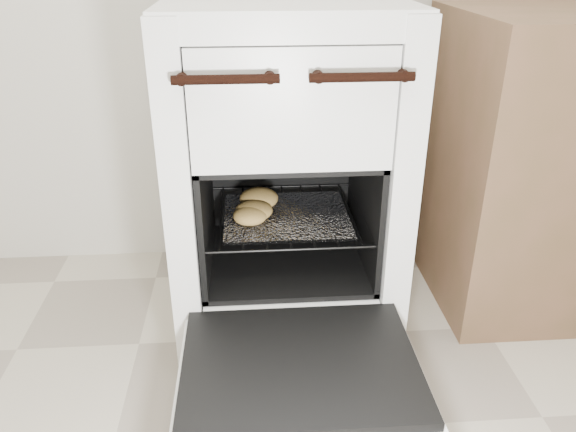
# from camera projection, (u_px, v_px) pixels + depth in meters

# --- Properties ---
(stove) EXTENTS (0.58, 0.65, 0.89)m
(stove) POSITION_uv_depth(u_px,v_px,m) (284.00, 178.00, 1.54)
(stove) COLOR white
(stove) RESTS_ON ground
(oven_door) EXTENTS (0.52, 0.41, 0.04)m
(oven_door) POSITION_uv_depth(u_px,v_px,m) (300.00, 368.00, 1.20)
(oven_door) COLOR black
(oven_door) RESTS_ON stove
(oven_rack) EXTENTS (0.42, 0.41, 0.01)m
(oven_rack) POSITION_uv_depth(u_px,v_px,m) (286.00, 215.00, 1.51)
(oven_rack) COLOR black
(oven_rack) RESTS_ON stove
(foil_sheet) EXTENTS (0.33, 0.29, 0.01)m
(foil_sheet) POSITION_uv_depth(u_px,v_px,m) (286.00, 216.00, 1.49)
(foil_sheet) COLOR silver
(foil_sheet) RESTS_ON oven_rack
(baked_rolls) EXTENTS (0.15, 0.21, 0.05)m
(baked_rolls) POSITION_uv_depth(u_px,v_px,m) (255.00, 206.00, 1.48)
(baked_rolls) COLOR tan
(baked_rolls) RESTS_ON foil_sheet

